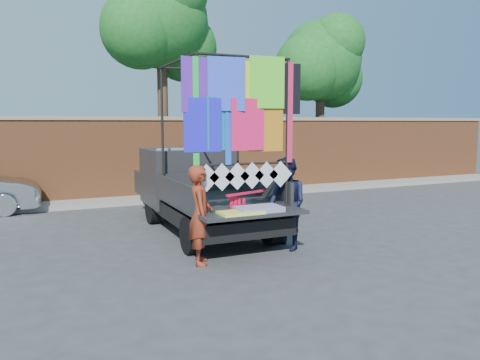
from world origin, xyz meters
name	(u,v)px	position (x,y,z in m)	size (l,w,h in m)	color
ground	(228,252)	(0.00, 0.00, 0.00)	(90.00, 90.00, 0.00)	#38383A
brick_wall	(143,157)	(0.00, 7.00, 1.33)	(30.00, 0.45, 2.61)	#9C552D
curb	(149,199)	(0.00, 6.30, 0.06)	(30.00, 1.20, 0.12)	gray
tree_mid	(163,25)	(1.02, 8.12, 5.70)	(4.20, 3.30, 7.73)	#38281C
tree_right	(323,64)	(7.52, 8.12, 4.75)	(4.20, 3.30, 6.62)	#38281C
pickup_truck	(194,188)	(0.16, 2.40, 0.91)	(2.26, 5.68, 3.58)	black
woman	(200,215)	(-0.71, -0.48, 0.85)	(0.62, 0.41, 1.71)	maroon
man	(286,204)	(1.10, -0.25, 0.88)	(0.86, 0.67, 1.76)	black
streamer_bundle	(241,204)	(0.09, -0.38, 0.97)	(0.89, 0.35, 0.64)	red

